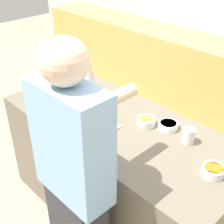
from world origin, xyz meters
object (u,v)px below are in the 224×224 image
at_px(candy_bowl_far_left, 213,170).
at_px(candy_bowl_near_tray_right, 55,81).
at_px(candy_bowl_center_rear, 111,97).
at_px(baking_tray, 86,124).
at_px(person, 75,183).
at_px(cookbook, 81,77).
at_px(mug, 189,136).
at_px(candy_bowl_behind_tray, 146,121).
at_px(decorative_tree, 89,73).
at_px(candy_bowl_far_right, 168,125).
at_px(gingerbread_house, 86,113).

xyz_separation_m(candy_bowl_far_left, candy_bowl_near_tray_right, (-1.56, 0.03, 0.00)).
distance_m(candy_bowl_far_left, candy_bowl_center_rear, 1.02).
height_order(baking_tray, person, person).
distance_m(candy_bowl_far_left, person, 0.77).
height_order(candy_bowl_center_rear, cookbook, candy_bowl_center_rear).
distance_m(candy_bowl_center_rear, candy_bowl_near_tray_right, 0.57).
bearing_deg(baking_tray, mug, 29.52).
height_order(candy_bowl_center_rear, candy_bowl_behind_tray, candy_bowl_center_rear).
xyz_separation_m(baking_tray, person, (0.39, -0.40, -0.01)).
height_order(decorative_tree, candy_bowl_far_right, decorative_tree).
relative_size(baking_tray, mug, 3.86).
bearing_deg(mug, cookbook, 174.64).
bearing_deg(baking_tray, gingerbread_house, 22.52).
bearing_deg(candy_bowl_far_right, cookbook, 175.66).
distance_m(candy_bowl_near_tray_right, mug, 1.29).
distance_m(candy_bowl_far_left, candy_bowl_behind_tray, 0.60).
distance_m(baking_tray, candy_bowl_far_left, 0.90).
bearing_deg(decorative_tree, candy_bowl_near_tray_right, -159.13).
height_order(candy_bowl_far_right, cookbook, candy_bowl_far_right).
bearing_deg(candy_bowl_behind_tray, candy_bowl_near_tray_right, -175.11).
relative_size(decorative_tree, candy_bowl_far_left, 2.62).
bearing_deg(baking_tray, cookbook, 143.27).
bearing_deg(candy_bowl_center_rear, mug, -1.53).
xyz_separation_m(gingerbread_house, candy_bowl_far_right, (0.42, 0.38, -0.07)).
height_order(decorative_tree, cookbook, decorative_tree).
xyz_separation_m(baking_tray, gingerbread_house, (0.00, 0.00, 0.09)).
relative_size(gingerbread_house, candy_bowl_far_right, 1.69).
height_order(candy_bowl_far_left, candy_bowl_behind_tray, candy_bowl_behind_tray).
distance_m(decorative_tree, candy_bowl_center_rear, 0.27).
relative_size(decorative_tree, mug, 3.38).
bearing_deg(candy_bowl_near_tray_right, candy_bowl_center_rear, 14.33).
relative_size(candy_bowl_far_left, person, 0.08).
bearing_deg(gingerbread_house, mug, 29.52).
bearing_deg(candy_bowl_center_rear, person, -56.24).
height_order(candy_bowl_center_rear, person, person).
bearing_deg(cookbook, candy_bowl_behind_tray, -9.65).
bearing_deg(person, gingerbread_house, 133.69).
bearing_deg(baking_tray, candy_bowl_near_tray_right, 161.94).
xyz_separation_m(candy_bowl_behind_tray, candy_bowl_near_tray_right, (-0.97, -0.08, 0.00)).
bearing_deg(decorative_tree, candy_bowl_behind_tray, -3.40).
bearing_deg(baking_tray, decorative_tree, 136.46).
distance_m(gingerbread_house, candy_bowl_near_tray_right, 0.72).
bearing_deg(decorative_tree, cookbook, 155.56).
bearing_deg(mug, candy_bowl_far_right, 169.03).
xyz_separation_m(gingerbread_house, candy_bowl_near_tray_right, (-0.68, 0.22, -0.07)).
relative_size(decorative_tree, person, 0.20).
bearing_deg(candy_bowl_behind_tray, candy_bowl_far_left, -10.79).
xyz_separation_m(baking_tray, decorative_tree, (-0.36, 0.34, 0.17)).
height_order(baking_tray, gingerbread_house, gingerbread_house).
distance_m(baking_tray, mug, 0.70).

